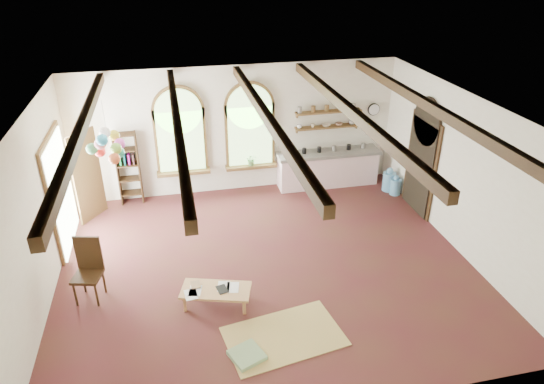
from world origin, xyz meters
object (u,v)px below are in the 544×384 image
object	(u,v)px
coffee_table	(216,291)
side_chair	(90,282)
kitchen_counter	(328,168)
balloon_cluster	(108,146)

from	to	relation	value
coffee_table	side_chair	xyz separation A→B (m)	(-2.18, 0.68, 0.04)
side_chair	kitchen_counter	bearing A→B (deg)	31.97
kitchen_counter	coffee_table	distance (m)	5.40
side_chair	balloon_cluster	world-z (taller)	balloon_cluster
coffee_table	balloon_cluster	xyz separation A→B (m)	(-1.67, 2.18, 2.02)
coffee_table	side_chair	world-z (taller)	side_chair
kitchen_counter	coffee_table	world-z (taller)	kitchen_counter
coffee_table	balloon_cluster	bearing A→B (deg)	127.50
balloon_cluster	kitchen_counter	bearing A→B (deg)	21.39
side_chair	balloon_cluster	size ratio (longest dim) A/B	1.04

